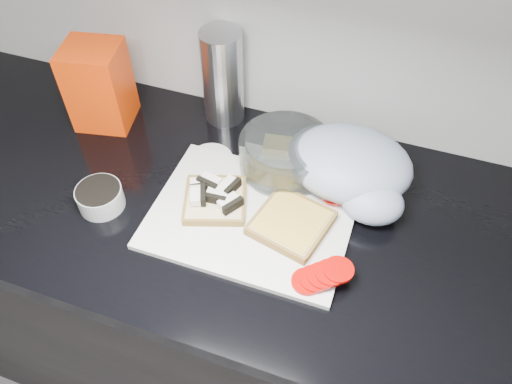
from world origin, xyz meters
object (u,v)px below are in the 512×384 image
glass_bowl (285,155)px  steel_canister (223,77)px  cutting_board (251,217)px  bread_bag (99,86)px

glass_bowl → steel_canister: size_ratio=0.88×
glass_bowl → steel_canister: bearing=146.9°
cutting_board → steel_canister: size_ratio=1.75×
cutting_board → bread_bag: bearing=157.9°
glass_bowl → steel_canister: 0.24m
cutting_board → steel_canister: steel_canister is taller
cutting_board → bread_bag: bread_bag is taller
cutting_board → bread_bag: (-0.43, 0.18, 0.09)m
cutting_board → bread_bag: size_ratio=2.01×
glass_bowl → bread_bag: bearing=177.6°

